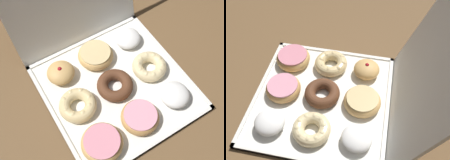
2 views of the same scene
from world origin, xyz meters
TOP-DOWN VIEW (x-y plane):
  - ground_plane at (0.00, 0.00)m, footprint 3.00×3.00m
  - donut_box at (0.00, 0.00)m, footprint 0.44×0.44m
  - box_lid_open at (0.00, 0.28)m, footprint 0.44×0.13m
  - pink_frosted_donut_0 at (-0.13, -0.14)m, footprint 0.12×0.12m
  - pink_frosted_donut_1 at (0.00, -0.13)m, footprint 0.11×0.11m
  - powdered_filled_donut_2 at (0.13, -0.13)m, footprint 0.09×0.09m
  - cruller_donut_3 at (-0.14, 0.00)m, footprint 0.12×0.12m
  - chocolate_cake_ring_donut_4 at (-0.01, 0.00)m, footprint 0.11×0.11m
  - cruller_donut_5 at (0.13, -0.00)m, footprint 0.11×0.11m
  - jelly_filled_donut_6 at (-0.13, 0.13)m, footprint 0.09×0.09m
  - glazed_ring_donut_7 at (-0.00, 0.13)m, footprint 0.12×0.12m
  - powdered_filled_donut_8 at (0.13, 0.13)m, footprint 0.09×0.09m

SIDE VIEW (x-z plane):
  - ground_plane at x=0.00m, z-range 0.00..0.00m
  - donut_box at x=0.00m, z-range 0.00..0.01m
  - chocolate_cake_ring_donut_4 at x=-0.01m, z-range 0.01..0.05m
  - cruller_donut_3 at x=-0.14m, z-range 0.01..0.05m
  - cruller_donut_5 at x=0.13m, z-range 0.01..0.05m
  - glazed_ring_donut_7 at x=0.00m, z-range 0.01..0.05m
  - pink_frosted_donut_1 at x=0.00m, z-range 0.01..0.05m
  - powdered_filled_donut_8 at x=0.13m, z-range 0.01..0.05m
  - pink_frosted_donut_0 at x=-0.13m, z-range 0.01..0.05m
  - powdered_filled_donut_2 at x=0.13m, z-range 0.01..0.05m
  - jelly_filled_donut_6 at x=-0.13m, z-range 0.01..0.06m
  - box_lid_open at x=0.00m, z-range 0.00..0.44m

